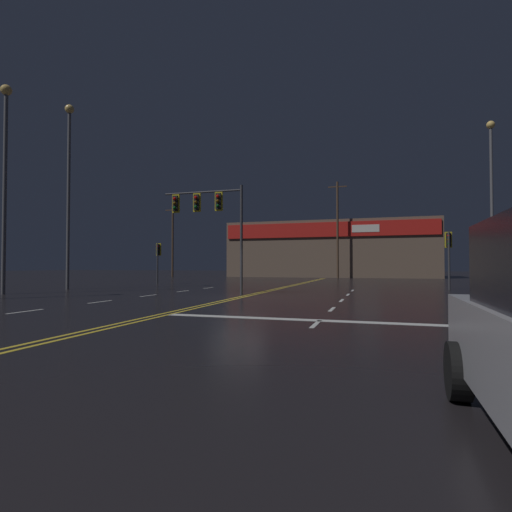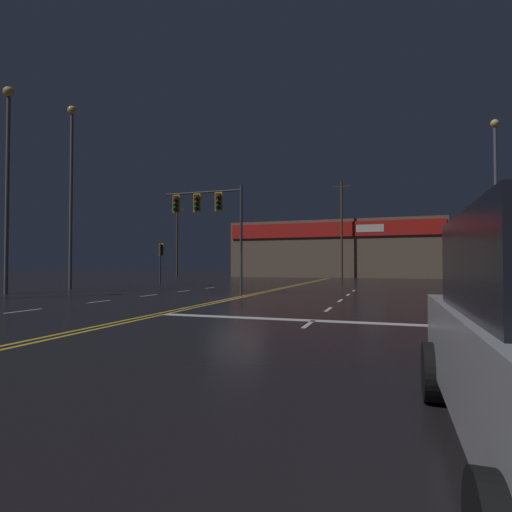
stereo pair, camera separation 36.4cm
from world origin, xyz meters
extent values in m
plane|color=black|center=(0.00, 0.00, 0.00)|extent=(200.00, 200.00, 0.00)
cube|color=gold|center=(-0.15, 0.00, 0.00)|extent=(0.12, 60.00, 0.01)
cube|color=gold|center=(0.15, 0.00, 0.00)|extent=(0.12, 60.00, 0.01)
cube|color=silver|center=(-4.70, -7.20, 0.00)|extent=(0.12, 1.40, 0.01)
cube|color=silver|center=(-4.70, -3.60, 0.00)|extent=(0.12, 1.40, 0.01)
cube|color=silver|center=(-4.70, 0.00, 0.00)|extent=(0.12, 1.40, 0.01)
cube|color=silver|center=(-4.70, 3.60, 0.00)|extent=(0.12, 1.40, 0.01)
cube|color=silver|center=(-4.70, 7.20, 0.00)|extent=(0.12, 1.40, 0.01)
cube|color=silver|center=(4.70, -7.20, 0.00)|extent=(0.12, 1.40, 0.01)
cube|color=silver|center=(4.70, -3.60, 0.00)|extent=(0.12, 1.40, 0.01)
cube|color=silver|center=(4.70, 0.00, 0.00)|extent=(0.12, 1.40, 0.01)
cube|color=silver|center=(4.70, 3.60, 0.00)|extent=(0.12, 1.40, 0.01)
cube|color=silver|center=(4.70, 7.20, 0.00)|extent=(0.12, 1.40, 0.01)
cube|color=silver|center=(4.70, -6.53, 0.00)|extent=(9.03, 0.40, 0.01)
cylinder|color=#38383D|center=(-0.50, 1.91, 2.82)|extent=(0.14, 0.14, 5.64)
cylinder|color=#38383D|center=(-2.70, 1.91, 5.39)|extent=(4.39, 0.10, 0.10)
cube|color=black|center=(-1.76, 1.91, 4.85)|extent=(0.28, 0.24, 0.84)
cube|color=gold|center=(-1.76, 1.91, 4.85)|extent=(0.42, 0.08, 0.99)
sphere|color=red|center=(-1.76, 1.75, 5.10)|extent=(0.17, 0.17, 0.17)
sphere|color=#543707|center=(-1.76, 1.75, 4.85)|extent=(0.17, 0.17, 0.17)
sphere|color=#084513|center=(-1.76, 1.75, 4.60)|extent=(0.17, 0.17, 0.17)
cube|color=black|center=(-3.01, 1.91, 4.85)|extent=(0.28, 0.24, 0.84)
cube|color=gold|center=(-3.01, 1.91, 4.85)|extent=(0.42, 0.08, 0.99)
sphere|color=red|center=(-3.01, 1.75, 5.10)|extent=(0.17, 0.17, 0.17)
sphere|color=#543707|center=(-3.01, 1.75, 4.85)|extent=(0.17, 0.17, 0.17)
sphere|color=#084513|center=(-3.01, 1.75, 4.60)|extent=(0.17, 0.17, 0.17)
cube|color=black|center=(-4.26, 1.91, 4.85)|extent=(0.28, 0.24, 0.84)
cube|color=gold|center=(-4.26, 1.91, 4.85)|extent=(0.42, 0.08, 0.99)
sphere|color=red|center=(-4.26, 1.75, 5.10)|extent=(0.17, 0.17, 0.17)
sphere|color=#543707|center=(-4.26, 1.75, 4.85)|extent=(0.17, 0.17, 0.17)
sphere|color=#084513|center=(-4.26, 1.75, 4.60)|extent=(0.17, 0.17, 0.17)
cylinder|color=#38383D|center=(10.37, 9.74, 1.79)|extent=(0.13, 0.13, 3.58)
cube|color=black|center=(10.37, 9.92, 3.11)|extent=(0.28, 0.24, 0.84)
cube|color=gold|center=(10.37, 9.92, 3.11)|extent=(0.42, 0.08, 0.99)
sphere|color=red|center=(10.37, 9.77, 3.36)|extent=(0.17, 0.17, 0.17)
sphere|color=#543707|center=(10.37, 9.77, 3.11)|extent=(0.17, 0.17, 0.17)
sphere|color=#084513|center=(10.37, 9.77, 2.85)|extent=(0.17, 0.17, 0.17)
cylinder|color=#38383D|center=(-10.70, 10.71, 1.63)|extent=(0.13, 0.13, 3.26)
cube|color=black|center=(-10.70, 10.89, 2.79)|extent=(0.28, 0.24, 0.84)
cube|color=gold|center=(-10.70, 10.89, 2.79)|extent=(0.42, 0.08, 0.99)
sphere|color=red|center=(-10.70, 10.74, 3.05)|extent=(0.17, 0.17, 0.17)
sphere|color=#543707|center=(-10.70, 10.74, 2.79)|extent=(0.17, 0.17, 0.17)
sphere|color=#084513|center=(-10.70, 10.74, 2.54)|extent=(0.17, 0.17, 0.17)
cylinder|color=#59595E|center=(-12.46, -1.43, 5.28)|extent=(0.20, 0.20, 10.57)
sphere|color=#F4C666|center=(-12.46, -1.43, 10.74)|extent=(0.56, 0.56, 0.56)
cylinder|color=#59595E|center=(-12.60, 3.20, 5.66)|extent=(0.20, 0.20, 11.33)
sphere|color=#F4C666|center=(-12.60, 3.20, 11.50)|extent=(0.56, 0.56, 0.56)
cylinder|color=#59595E|center=(13.87, 14.38, 5.66)|extent=(0.20, 0.20, 11.33)
sphere|color=#F4C666|center=(13.87, 14.38, 11.50)|extent=(0.56, 0.56, 0.56)
cylinder|color=black|center=(7.08, -12.49, 0.32)|extent=(0.23, 0.64, 0.64)
cube|color=brown|center=(0.00, 37.52, 3.63)|extent=(26.70, 10.00, 7.27)
cube|color=red|center=(0.00, 32.42, 5.99)|extent=(26.16, 0.20, 1.82)
cube|color=white|center=(4.67, 32.37, 5.99)|extent=(3.20, 0.16, 0.90)
cylinder|color=#4C3828|center=(-20.57, 30.91, 4.84)|extent=(0.26, 0.26, 9.68)
cube|color=#4C3828|center=(-20.57, 30.91, 9.08)|extent=(2.20, 0.12, 0.12)
cylinder|color=#4C3828|center=(1.49, 30.91, 5.78)|extent=(0.26, 0.26, 11.56)
cube|color=#4C3828|center=(1.49, 30.91, 10.96)|extent=(2.20, 0.12, 0.12)
camera|label=1|loc=(6.26, -17.36, 1.48)|focal=28.00mm
camera|label=2|loc=(6.61, -17.25, 1.48)|focal=28.00mm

